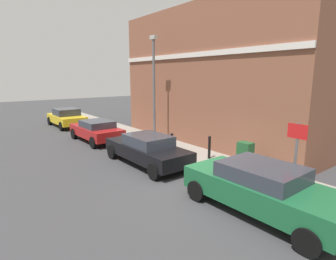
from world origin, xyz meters
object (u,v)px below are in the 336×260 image
object	(u,v)px
car_red	(96,130)
utility_cabinet	(245,158)
car_black	(147,149)
car_green	(262,188)
bollard_far_kerb	(172,143)
street_sign	(296,149)
bollard_near_cabinet	(209,146)
car_yellow	(67,117)
lamppost	(154,85)

from	to	relation	value
car_red	utility_cabinet	distance (m)	9.04
car_red	car_black	bearing A→B (deg)	178.93
car_green	utility_cabinet	xyz separation A→B (m)	(2.11, 2.17, -0.06)
car_black	car_red	distance (m)	5.38
bollard_far_kerb	street_sign	bearing A→B (deg)	-88.75
car_red	bollard_far_kerb	xyz separation A→B (m)	(1.50, -5.24, 0.03)
car_black	bollard_near_cabinet	bearing A→B (deg)	-120.04
utility_cabinet	bollard_far_kerb	world-z (taller)	utility_cabinet
car_green	bollard_near_cabinet	world-z (taller)	car_green
utility_cabinet	bollard_near_cabinet	bearing A→B (deg)	87.12
car_green	car_yellow	size ratio (longest dim) A/B	1.10
utility_cabinet	bollard_far_kerb	xyz separation A→B (m)	(-0.85, 3.49, 0.02)
utility_cabinet	bollard_far_kerb	distance (m)	3.59
car_green	bollard_near_cabinet	bearing A→B (deg)	-29.06
bollard_far_kerb	car_green	bearing A→B (deg)	-102.56
car_green	car_yellow	xyz separation A→B (m)	(-0.12, 16.82, -0.04)
bollard_near_cabinet	street_sign	bearing A→B (deg)	-100.79
street_sign	car_black	bearing A→B (deg)	105.78
car_red	utility_cabinet	bearing A→B (deg)	-166.25
car_black	bollard_near_cabinet	world-z (taller)	car_black
car_yellow	bollard_near_cabinet	world-z (taller)	car_yellow
bollard_near_cabinet	street_sign	xyz separation A→B (m)	(-0.82, -4.32, 0.96)
street_sign	utility_cabinet	bearing A→B (deg)	72.74
car_red	utility_cabinet	world-z (taller)	utility_cabinet
bollard_near_cabinet	car_yellow	bearing A→B (deg)	100.43
car_black	street_sign	distance (m)	5.98
car_red	bollard_far_kerb	world-z (taller)	car_red
car_red	lamppost	bearing A→B (deg)	-140.31
car_yellow	lamppost	xyz separation A→B (m)	(2.18, -8.56, 2.59)
car_black	car_red	bearing A→B (deg)	-0.55
utility_cabinet	bollard_near_cabinet	size ratio (longest dim) A/B	1.11
street_sign	bollard_near_cabinet	bearing A→B (deg)	79.21
car_yellow	utility_cabinet	world-z (taller)	car_yellow
bollard_near_cabinet	bollard_far_kerb	world-z (taller)	same
car_black	utility_cabinet	bearing A→B (deg)	-146.01
utility_cabinet	bollard_far_kerb	size ratio (longest dim) A/B	1.11
car_yellow	lamppost	distance (m)	9.20
utility_cabinet	lamppost	world-z (taller)	lamppost
car_green	lamppost	distance (m)	8.89
bollard_near_cabinet	lamppost	xyz separation A→B (m)	(-0.15, 4.10, 2.60)
car_black	street_sign	xyz separation A→B (m)	(1.60, -5.68, 0.97)
utility_cabinet	street_sign	xyz separation A→B (m)	(-0.72, -2.33, 0.98)
car_yellow	bollard_near_cabinet	bearing A→B (deg)	-170.10
car_green	car_black	bearing A→B (deg)	1.15
bollard_near_cabinet	lamppost	world-z (taller)	lamppost
car_yellow	bollard_far_kerb	xyz separation A→B (m)	(1.38, -11.15, -0.01)
car_black	street_sign	world-z (taller)	street_sign
car_green	street_sign	bearing A→B (deg)	-97.38
car_red	car_green	bearing A→B (deg)	179.94
street_sign	lamppost	world-z (taller)	lamppost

